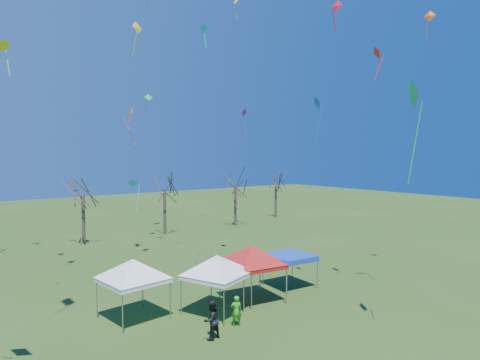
# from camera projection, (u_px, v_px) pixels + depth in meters

# --- Properties ---
(ground) EXTENTS (140.00, 140.00, 0.00)m
(ground) POSITION_uv_depth(u_px,v_px,m) (273.00, 315.00, 22.81)
(ground) COLOR #284716
(ground) RESTS_ON ground
(tree_2) EXTENTS (3.71, 3.71, 8.18)m
(tree_2) POSITION_uv_depth(u_px,v_px,m) (83.00, 178.00, 40.35)
(tree_2) COLOR #3D2D21
(tree_2) RESTS_ON ground
(tree_3) EXTENTS (3.59, 3.59, 7.91)m
(tree_3) POSITION_uv_depth(u_px,v_px,m) (164.00, 177.00, 45.17)
(tree_3) COLOR #3D2D21
(tree_3) RESTS_ON ground
(tree_4) EXTENTS (3.58, 3.58, 7.89)m
(tree_4) POSITION_uv_depth(u_px,v_px,m) (235.00, 175.00, 50.78)
(tree_4) COLOR #3D2D21
(tree_4) RESTS_ON ground
(tree_5) EXTENTS (3.39, 3.39, 7.46)m
(tree_5) POSITION_uv_depth(u_px,v_px,m) (276.00, 175.00, 57.50)
(tree_5) COLOR #3D2D21
(tree_5) RESTS_ON ground
(tent_white_west) EXTENTS (4.10, 4.10, 3.64)m
(tent_white_west) POSITION_uv_depth(u_px,v_px,m) (133.00, 263.00, 22.11)
(tent_white_west) COLOR gray
(tent_white_west) RESTS_ON ground
(tent_white_mid) EXTENTS (3.85, 3.85, 3.64)m
(tent_white_mid) POSITION_uv_depth(u_px,v_px,m) (217.00, 259.00, 22.95)
(tent_white_mid) COLOR gray
(tent_white_mid) RESTS_ON ground
(tent_red) EXTENTS (4.24, 4.24, 3.77)m
(tent_red) POSITION_uv_depth(u_px,v_px,m) (253.00, 249.00, 24.87)
(tent_red) COLOR gray
(tent_red) RESTS_ON ground
(tent_blue) EXTENTS (2.87, 2.87, 2.09)m
(tent_blue) POSITION_uv_depth(u_px,v_px,m) (290.00, 257.00, 27.56)
(tent_blue) COLOR gray
(tent_blue) RESTS_ON ground
(person_dark) EXTENTS (1.01, 0.85, 1.83)m
(person_dark) POSITION_uv_depth(u_px,v_px,m) (211.00, 320.00, 19.77)
(person_dark) COLOR black
(person_dark) RESTS_ON ground
(person_green) EXTENTS (0.65, 0.55, 1.52)m
(person_green) POSITION_uv_depth(u_px,v_px,m) (236.00, 311.00, 21.33)
(person_green) COLOR green
(person_green) RESTS_ON ground
(kite_15) EXTENTS (0.58, 0.89, 1.75)m
(kite_15) POSITION_uv_depth(u_px,v_px,m) (237.00, 0.00, 31.00)
(kite_15) COLOR yellow
(kite_15) RESTS_ON ground
(kite_18) EXTENTS (0.65, 0.31, 1.67)m
(kite_18) POSITION_uv_depth(u_px,v_px,m) (204.00, 29.00, 28.87)
(kite_18) COLOR #0DB7CD
(kite_18) RESTS_ON ground
(kite_5) EXTENTS (1.22, 1.25, 4.71)m
(kite_5) POSITION_uv_depth(u_px,v_px,m) (415.00, 95.00, 18.87)
(kite_5) COLOR green
(kite_5) RESTS_ON ground
(kite_2) EXTENTS (1.33, 1.06, 2.85)m
(kite_2) POSITION_uv_depth(u_px,v_px,m) (3.00, 45.00, 33.18)
(kite_2) COLOR yellow
(kite_2) RESTS_ON ground
(kite_25) EXTENTS (0.36, 0.75, 1.64)m
(kite_25) POSITION_uv_depth(u_px,v_px,m) (337.00, 7.00, 24.40)
(kite_25) COLOR red
(kite_25) RESTS_ON ground
(kite_27) EXTENTS (0.84, 0.97, 2.11)m
(kite_27) POSITION_uv_depth(u_px,v_px,m) (377.00, 53.00, 25.18)
(kite_27) COLOR red
(kite_27) RESTS_ON ground
(kite_22) EXTENTS (1.14, 1.12, 2.97)m
(kite_22) POSITION_uv_depth(u_px,v_px,m) (133.00, 184.00, 38.11)
(kite_22) COLOR #0EB1D4
(kite_22) RESTS_ON ground
(kite_12) EXTENTS (1.09, 0.75, 3.18)m
(kite_12) POSITION_uv_depth(u_px,v_px,m) (244.00, 113.00, 48.67)
(kite_12) COLOR purple
(kite_12) RESTS_ON ground
(kite_11) EXTENTS (0.97, 1.55, 3.29)m
(kite_11) POSITION_uv_depth(u_px,v_px,m) (130.00, 114.00, 34.78)
(kite_11) COLOR #ED590C
(kite_11) RESTS_ON ground
(kite_17) EXTENTS (0.89, 1.19, 3.35)m
(kite_17) POSITION_uv_depth(u_px,v_px,m) (318.00, 103.00, 32.31)
(kite_17) COLOR blue
(kite_17) RESTS_ON ground
(kite_19) EXTENTS (0.85, 0.64, 2.03)m
(kite_19) POSITION_uv_depth(u_px,v_px,m) (149.00, 98.00, 39.79)
(kite_19) COLOR green
(kite_19) RESTS_ON ground
(kite_24) EXTENTS (1.03, 0.72, 2.48)m
(kite_24) POSITION_uv_depth(u_px,v_px,m) (137.00, 28.00, 30.24)
(kite_24) COLOR gold
(kite_24) RESTS_ON ground
(kite_9) EXTENTS (0.50, 0.76, 1.93)m
(kite_9) POSITION_uv_depth(u_px,v_px,m) (430.00, 17.00, 28.28)
(kite_9) COLOR #F34F0C
(kite_9) RESTS_ON ground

